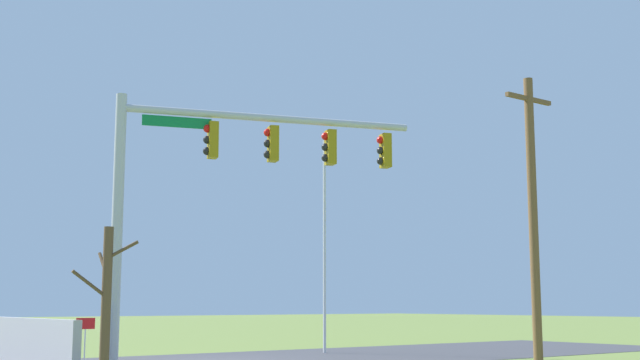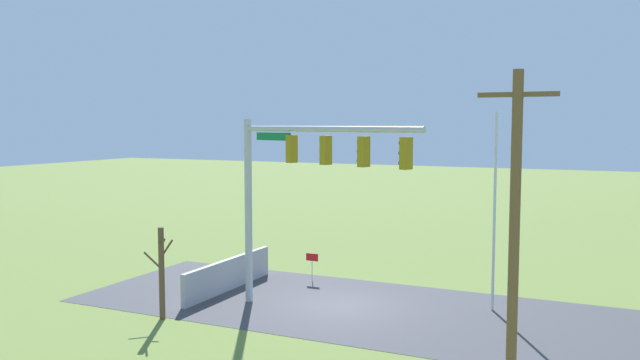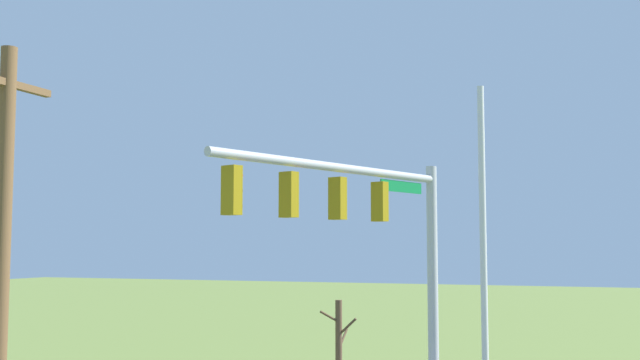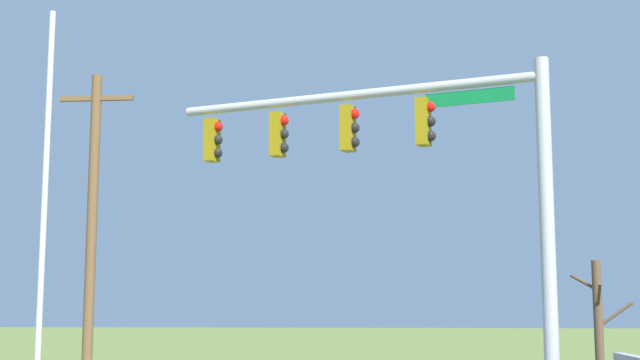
{
  "view_description": "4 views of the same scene",
  "coord_description": "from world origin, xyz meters",
  "px_view_note": "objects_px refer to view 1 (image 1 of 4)",
  "views": [
    {
      "loc": [
        11.85,
        20.48,
        1.64
      ],
      "look_at": [
        -1.39,
        3.04,
        4.89
      ],
      "focal_mm": 46.65,
      "sensor_mm": 36.0,
      "label": 1
    },
    {
      "loc": [
        -9.3,
        21.8,
        6.74
      ],
      "look_at": [
        -0.49,
        2.92,
        4.94
      ],
      "focal_mm": 36.49,
      "sensor_mm": 36.0,
      "label": 2
    },
    {
      "loc": [
        -16.55,
        -3.55,
        4.8
      ],
      "look_at": [
        -0.89,
        2.49,
        6.26
      ],
      "focal_mm": 42.77,
      "sensor_mm": 36.0,
      "label": 3
    },
    {
      "loc": [
        0.57,
        -15.89,
        2.19
      ],
      "look_at": [
        -0.93,
        1.64,
        4.71
      ],
      "focal_mm": 49.88,
      "sensor_mm": 36.0,
      "label": 4
    }
  ],
  "objects_px": {
    "flagpole": "(325,245)",
    "bare_tree": "(106,302)",
    "utility_pole": "(533,212)",
    "open_sign": "(85,329)",
    "signal_mast": "(221,171)"
  },
  "relations": [
    {
      "from": "flagpole",
      "to": "bare_tree",
      "type": "distance_m",
      "value": 11.92
    },
    {
      "from": "utility_pole",
      "to": "bare_tree",
      "type": "relative_size",
      "value": 2.51
    },
    {
      "from": "utility_pole",
      "to": "open_sign",
      "type": "bearing_deg",
      "value": -41.57
    },
    {
      "from": "signal_mast",
      "to": "open_sign",
      "type": "relative_size",
      "value": 6.28
    },
    {
      "from": "signal_mast",
      "to": "flagpole",
      "type": "height_order",
      "value": "flagpole"
    },
    {
      "from": "signal_mast",
      "to": "flagpole",
      "type": "distance_m",
      "value": 7.25
    },
    {
      "from": "signal_mast",
      "to": "open_sign",
      "type": "xyz_separation_m",
      "value": [
        1.65,
        -4.68,
        -4.16
      ]
    },
    {
      "from": "flagpole",
      "to": "open_sign",
      "type": "relative_size",
      "value": 5.89
    },
    {
      "from": "utility_pole",
      "to": "signal_mast",
      "type": "bearing_deg",
      "value": -25.65
    },
    {
      "from": "bare_tree",
      "to": "open_sign",
      "type": "xyz_separation_m",
      "value": [
        -2.38,
        -7.03,
        -0.76
      ]
    },
    {
      "from": "signal_mast",
      "to": "flagpole",
      "type": "xyz_separation_m",
      "value": [
        -6.15,
        -3.55,
        -1.47
      ]
    },
    {
      "from": "signal_mast",
      "to": "bare_tree",
      "type": "relative_size",
      "value": 2.39
    },
    {
      "from": "flagpole",
      "to": "open_sign",
      "type": "height_order",
      "value": "flagpole"
    },
    {
      "from": "flagpole",
      "to": "open_sign",
      "type": "bearing_deg",
      "value": -8.26
    },
    {
      "from": "bare_tree",
      "to": "open_sign",
      "type": "distance_m",
      "value": 7.46
    }
  ]
}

